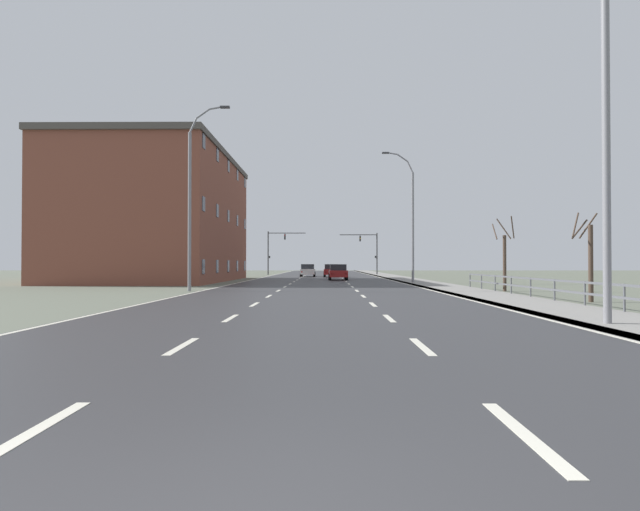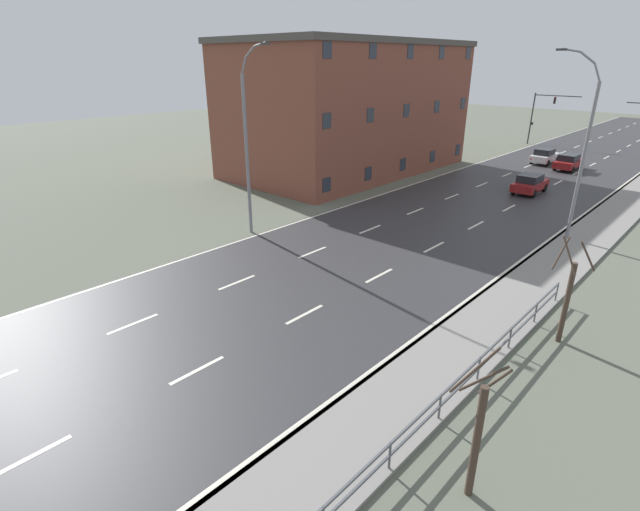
{
  "view_description": "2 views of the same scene",
  "coord_description": "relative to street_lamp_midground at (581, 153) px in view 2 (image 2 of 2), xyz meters",
  "views": [
    {
      "loc": [
        0.46,
        -3.14,
        1.63
      ],
      "look_at": [
        -0.06,
        49.79,
        2.43
      ],
      "focal_mm": 30.43,
      "sensor_mm": 36.0,
      "label": 1
    },
    {
      "loc": [
        14.92,
        10.96,
        10.13
      ],
      "look_at": [
        0.0,
        27.1,
        1.05
      ],
      "focal_mm": 26.57,
      "sensor_mm": 36.0,
      "label": 2
    }
  ],
  "objects": [
    {
      "name": "bare_tree_near",
      "position": [
        4.26,
        -21.02,
        -3.41
      ],
      "size": [
        1.28,
        1.0,
        3.9
      ],
      "color": "#423328",
      "rests_on": "ground"
    },
    {
      "name": "traffic_signal_left",
      "position": [
        -14.33,
        34.83,
        -1.07
      ],
      "size": [
        5.56,
        0.36,
        6.36
      ],
      "color": "#38383A",
      "rests_on": "ground"
    },
    {
      "name": "brick_building",
      "position": [
        -22.58,
        6.53,
        0.69
      ],
      "size": [
        13.24,
        23.6,
        11.9
      ],
      "color": "brown",
      "rests_on": "ground"
    },
    {
      "name": "road_asphalt_strip",
      "position": [
        -7.43,
        18.98,
        -5.26
      ],
      "size": [
        14.0,
        120.0,
        0.03
      ],
      "color": "#303033",
      "rests_on": "ground"
    },
    {
      "name": "ground_plane",
      "position": [
        -7.43,
        6.98,
        -5.33
      ],
      "size": [
        160.0,
        160.0,
        0.12
      ],
      "color": "#5B6051"
    },
    {
      "name": "street_lamp_midground",
      "position": [
        0.0,
        0.0,
        0.0
      ],
      "size": [
        2.6,
        0.24,
        10.79
      ],
      "color": "slate",
      "rests_on": "ground"
    },
    {
      "name": "street_lamp_left_bank",
      "position": [
        -14.89,
        -12.15,
        0.14
      ],
      "size": [
        2.47,
        0.24,
        11.05
      ],
      "color": "slate",
      "rests_on": "ground"
    },
    {
      "name": "car_mid_centre",
      "position": [
        -5.71,
        9.59,
        -4.47
      ],
      "size": [
        1.89,
        4.13,
        1.57
      ],
      "rotation": [
        0.0,
        0.0,
        0.02
      ],
      "color": "maroon",
      "rests_on": "ground"
    },
    {
      "name": "car_far_right",
      "position": [
        -6.24,
        21.22,
        -4.47
      ],
      "size": [
        1.89,
        4.13,
        1.57
      ],
      "rotation": [
        0.0,
        0.0,
        -0.02
      ],
      "color": "maroon",
      "rests_on": "ground"
    },
    {
      "name": "car_near_left",
      "position": [
        -9.14,
        22.88,
        -4.47
      ],
      "size": [
        1.84,
        4.1,
        1.57
      ],
      "rotation": [
        0.0,
        0.0,
        0.0
      ],
      "color": "silver",
      "rests_on": "ground"
    },
    {
      "name": "bare_tree_mid",
      "position": [
        3.58,
        -12.19,
        -3.33
      ],
      "size": [
        1.29,
        1.32,
        4.41
      ],
      "color": "#423328",
      "rests_on": "ground"
    },
    {
      "name": "guardrail",
      "position": [
        2.42,
        -21.88,
        -4.57
      ],
      "size": [
        0.07,
        25.96,
        1.0
      ],
      "color": "#515459",
      "rests_on": "ground"
    }
  ]
}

